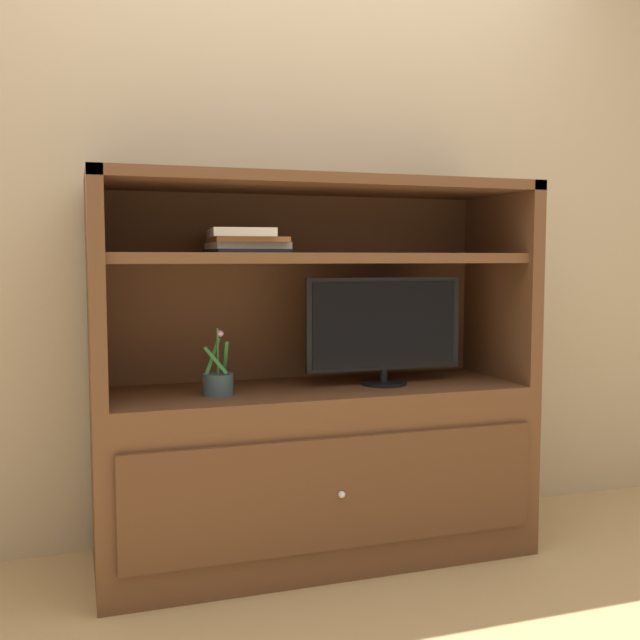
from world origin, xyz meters
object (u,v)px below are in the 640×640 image
tv_monitor (384,328)px  potted_plant (218,383)px  media_console (315,433)px  magazine_stack (244,241)px

tv_monitor → potted_plant: bearing=-178.3°
media_console → magazine_stack: (-0.26, -0.01, 0.70)m
media_console → potted_plant: media_console is taller
tv_monitor → magazine_stack: 0.61m
tv_monitor → magazine_stack: magazine_stack is taller
potted_plant → magazine_stack: magazine_stack is taller
tv_monitor → magazine_stack: bearing=177.0°
media_console → tv_monitor: media_console is taller
media_console → potted_plant: (-0.37, -0.05, 0.21)m
media_console → magazine_stack: media_console is taller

